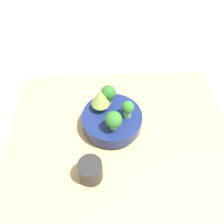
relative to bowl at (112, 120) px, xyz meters
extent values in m
plane|color=#ADA89E|center=(-0.03, 0.04, -0.08)|extent=(6.00, 6.00, 0.00)
cube|color=tan|center=(-0.03, 0.04, -0.06)|extent=(0.90, 0.72, 0.04)
cylinder|color=navy|center=(0.00, 0.00, -0.03)|extent=(0.11, 0.11, 0.01)
cylinder|color=navy|center=(0.00, 0.00, 0.00)|extent=(0.24, 0.24, 0.06)
cylinder|color=#6BA34C|center=(0.01, -0.07, 0.05)|extent=(0.03, 0.03, 0.03)
sphere|color=#286023|center=(0.01, -0.07, 0.08)|extent=(0.06, 0.06, 0.06)
cylinder|color=#6BA34C|center=(0.04, -0.04, 0.04)|extent=(0.02, 0.02, 0.03)
cone|color=#93B751|center=(0.04, -0.04, 0.09)|extent=(0.07, 0.07, 0.07)
cylinder|color=#7AB256|center=(0.00, 0.06, 0.05)|extent=(0.02, 0.02, 0.03)
sphere|color=#2D6B28|center=(0.00, 0.06, 0.08)|extent=(0.06, 0.06, 0.06)
cylinder|color=#7AB256|center=(-0.06, 0.00, 0.05)|extent=(0.03, 0.03, 0.03)
sphere|color=#2D6B28|center=(-0.06, 0.00, 0.08)|extent=(0.05, 0.05, 0.05)
cylinder|color=black|center=(0.08, 0.22, 0.00)|extent=(0.08, 0.08, 0.09)
cube|color=silver|center=(0.04, -0.19, -0.04)|extent=(0.17, 0.02, 0.01)
camera|label=1|loc=(0.02, 0.53, 0.69)|focal=35.00mm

